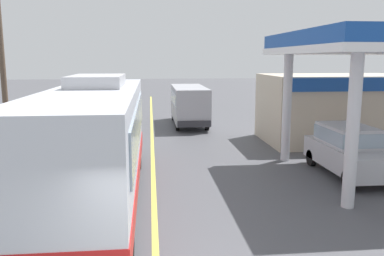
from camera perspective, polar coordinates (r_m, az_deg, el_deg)
ground at (r=25.15m, az=-5.78°, el=0.24°), size 120.00×120.00×0.00m
lane_divider_stripe at (r=20.24m, az=-5.71°, el=-2.11°), size 0.16×50.00×0.01m
coach_bus_main at (r=12.15m, az=-13.69°, el=-2.15°), size 2.60×11.04×3.69m
gas_station_roadside at (r=19.64m, az=22.28°, el=4.57°), size 9.10×11.95×5.10m
car_at_pump at (r=15.45m, az=21.43°, el=-2.69°), size 1.70×4.20×1.82m
minibus_opposing_lane at (r=25.44m, az=-0.43°, el=3.75°), size 2.04×6.13×2.44m
pedestrian_near_pump at (r=17.46m, az=21.58°, el=-1.58°), size 0.55×0.22×1.66m
pedestrian_by_shop at (r=16.20m, az=25.80°, el=-2.73°), size 0.55×0.22×1.66m
utility_pole_roadside at (r=19.08m, az=-25.50°, el=8.27°), size 1.80×0.24×7.58m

